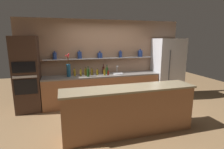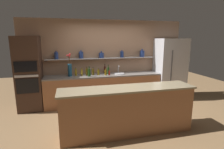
{
  "view_description": "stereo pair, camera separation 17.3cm",
  "coord_description": "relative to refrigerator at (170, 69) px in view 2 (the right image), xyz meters",
  "views": [
    {
      "loc": [
        -1.32,
        -3.93,
        2.02
      ],
      "look_at": [
        -0.11,
        0.29,
        1.11
      ],
      "focal_mm": 28.0,
      "sensor_mm": 36.0,
      "label": 1
    },
    {
      "loc": [
        -1.16,
        -3.97,
        2.02
      ],
      "look_at": [
        -0.11,
        0.29,
        1.11
      ],
      "focal_mm": 28.0,
      "sensor_mm": 36.0,
      "label": 2
    }
  ],
  "objects": [
    {
      "name": "ground_plane",
      "position": [
        -2.13,
        -1.2,
        -1.01
      ],
      "size": [
        12.0,
        12.0,
        0.0
      ],
      "primitive_type": "plane",
      "color": "olive"
    },
    {
      "name": "back_wall_unit",
      "position": [
        -2.13,
        0.4,
        0.29
      ],
      "size": [
        5.2,
        0.28,
        2.6
      ],
      "color": "#937056",
      "rests_on": "ground_plane"
    },
    {
      "name": "back_counter_unit",
      "position": [
        -2.27,
        0.04,
        -0.55
      ],
      "size": [
        3.56,
        0.62,
        0.92
      ],
      "color": "#99603D",
      "rests_on": "ground_plane"
    },
    {
      "name": "island_counter",
      "position": [
        -2.13,
        -1.85,
        -0.5
      ],
      "size": [
        2.86,
        0.61,
        1.02
      ],
      "color": "#99603D",
      "rests_on": "ground_plane"
    },
    {
      "name": "refrigerator",
      "position": [
        0.0,
        0.0,
        0.0
      ],
      "size": [
        0.94,
        0.73,
        2.02
      ],
      "color": "#B7B7BC",
      "rests_on": "ground_plane"
    },
    {
      "name": "oven_tower",
      "position": [
        -4.4,
        0.04,
        0.03
      ],
      "size": [
        0.66,
        0.64,
        2.09
      ],
      "color": "#3D281E",
      "rests_on": "ground_plane"
    },
    {
      "name": "flower_vase",
      "position": [
        -3.28,
        0.06,
        0.14
      ],
      "size": [
        0.14,
        0.16,
        0.69
      ],
      "color": "navy",
      "rests_on": "back_counter_unit"
    },
    {
      "name": "sink_fixture",
      "position": [
        -1.76,
        0.05,
        -0.07
      ],
      "size": [
        0.32,
        0.32,
        0.25
      ],
      "color": "#B7B7BC",
      "rests_on": "back_counter_unit"
    },
    {
      "name": "bottle_wine_0",
      "position": [
        -2.11,
        0.08,
        0.02
      ],
      "size": [
        0.07,
        0.07,
        0.31
      ],
      "color": "#193814",
      "rests_on": "back_counter_unit"
    },
    {
      "name": "bottle_wine_1",
      "position": [
        -2.73,
        -0.1,
        0.02
      ],
      "size": [
        0.08,
        0.08,
        0.31
      ],
      "color": "#193814",
      "rests_on": "back_counter_unit"
    },
    {
      "name": "bottle_wine_2",
      "position": [
        -2.2,
        0.2,
        0.03
      ],
      "size": [
        0.07,
        0.07,
        0.31
      ],
      "color": "#380C0C",
      "rests_on": "back_counter_unit"
    },
    {
      "name": "bottle_sauce_3",
      "position": [
        -2.12,
        -0.08,
        -0.02
      ],
      "size": [
        0.05,
        0.05,
        0.17
      ],
      "color": "maroon",
      "rests_on": "back_counter_unit"
    },
    {
      "name": "bottle_oil_4",
      "position": [
        -2.23,
        -0.07,
        -0.0
      ],
      "size": [
        0.06,
        0.06,
        0.22
      ],
      "color": "brown",
      "rests_on": "back_counter_unit"
    },
    {
      "name": "bottle_spirit_5",
      "position": [
        -2.68,
        0.21,
        0.0
      ],
      "size": [
        0.07,
        0.07,
        0.23
      ],
      "color": "gray",
      "rests_on": "back_counter_unit"
    },
    {
      "name": "bottle_oil_6",
      "position": [
        -2.93,
        0.04,
        0.01
      ],
      "size": [
        0.05,
        0.05,
        0.24
      ],
      "color": "olive",
      "rests_on": "back_counter_unit"
    },
    {
      "name": "bottle_oil_7",
      "position": [
        -2.78,
        0.09,
        0.01
      ],
      "size": [
        0.06,
        0.06,
        0.26
      ],
      "color": "#47380A",
      "rests_on": "back_counter_unit"
    },
    {
      "name": "bottle_oil_8",
      "position": [
        -2.59,
        0.05,
        0.01
      ],
      "size": [
        0.06,
        0.06,
        0.24
      ],
      "color": "#47380A",
      "rests_on": "back_counter_unit"
    },
    {
      "name": "bottle_oil_9",
      "position": [
        -2.43,
        0.02,
        -0.01
      ],
      "size": [
        0.06,
        0.06,
        0.21
      ],
      "color": "brown",
      "rests_on": "back_counter_unit"
    },
    {
      "name": "bottle_oil_10",
      "position": [
        -3.11,
        0.08,
        0.01
      ],
      "size": [
        0.07,
        0.07,
        0.25
      ],
      "color": "olive",
      "rests_on": "back_counter_unit"
    }
  ]
}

